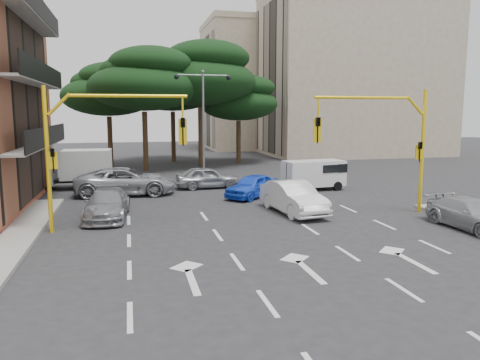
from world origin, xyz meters
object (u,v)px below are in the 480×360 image
(car_silver_wagon, at_px, (107,204))
(car_silver_cross_b, at_px, (207,177))
(car_blue_compact, at_px, (253,186))
(box_truck_a, at_px, (72,170))
(car_silver_cross_a, at_px, (126,181))
(signal_mast_left, at_px, (93,138))
(car_white_hatch, at_px, (293,197))
(street_lamp_center, at_px, (203,105))
(van_white, at_px, (314,175))
(signal_mast_right, at_px, (390,134))
(car_silver_parked, at_px, (472,214))

(car_silver_wagon, relative_size, car_silver_cross_b, 1.11)
(car_blue_compact, xyz_separation_m, box_truck_a, (-10.56, 5.56, 0.59))
(car_silver_cross_a, distance_m, car_silver_cross_b, 5.34)
(box_truck_a, bearing_deg, signal_mast_left, -167.58)
(signal_mast_left, bearing_deg, box_truck_a, 100.92)
(car_white_hatch, bearing_deg, car_silver_wagon, 166.90)
(signal_mast_left, relative_size, car_silver_cross_b, 1.45)
(car_white_hatch, bearing_deg, street_lamp_center, 93.65)
(van_white, bearing_deg, signal_mast_left, -66.05)
(signal_mast_left, distance_m, car_silver_cross_b, 12.00)
(signal_mast_right, height_order, car_white_hatch, signal_mast_right)
(signal_mast_left, xyz_separation_m, box_truck_a, (-2.20, 11.38, -2.62))
(signal_mast_right, xyz_separation_m, signal_mast_left, (-13.61, 0.00, 0.00))
(car_white_hatch, relative_size, car_silver_cross_a, 0.80)
(signal_mast_left, bearing_deg, car_silver_parked, -12.78)
(signal_mast_right, bearing_deg, car_silver_parked, -61.69)
(street_lamp_center, bearing_deg, car_white_hatch, -79.33)
(signal_mast_left, relative_size, car_silver_wagon, 1.30)
(signal_mast_right, distance_m, box_truck_a, 19.65)
(car_silver_cross_a, distance_m, car_silver_parked, 18.61)
(signal_mast_right, height_order, signal_mast_left, same)
(car_blue_compact, bearing_deg, car_silver_cross_a, -150.31)
(car_silver_parked, bearing_deg, car_silver_cross_a, 136.96)
(signal_mast_right, bearing_deg, car_silver_wagon, 170.64)
(signal_mast_left, bearing_deg, car_white_hatch, 7.67)
(car_silver_cross_a, height_order, car_silver_cross_b, car_silver_cross_a)
(signal_mast_right, distance_m, car_blue_compact, 8.46)
(car_blue_compact, distance_m, car_silver_parked, 11.75)
(van_white, relative_size, box_truck_a, 0.74)
(car_silver_wagon, relative_size, car_silver_cross_a, 0.78)
(signal_mast_left, height_order, car_silver_parked, signal_mast_left)
(car_silver_parked, xyz_separation_m, box_truck_a, (-17.70, 14.89, 0.62))
(car_white_hatch, distance_m, box_truck_a, 15.26)
(street_lamp_center, height_order, car_silver_cross_a, street_lamp_center)
(car_silver_cross_b, relative_size, van_white, 1.09)
(street_lamp_center, distance_m, car_silver_wagon, 14.29)
(car_white_hatch, bearing_deg, car_silver_cross_a, 131.44)
(car_blue_compact, relative_size, car_silver_parked, 0.90)
(signal_mast_right, relative_size, car_silver_parked, 1.36)
(car_silver_cross_a, bearing_deg, signal_mast_right, -121.28)
(car_white_hatch, xyz_separation_m, car_silver_parked, (6.29, -4.76, -0.14))
(signal_mast_left, bearing_deg, van_white, 30.19)
(car_silver_parked, bearing_deg, signal_mast_right, 114.93)
(car_white_hatch, relative_size, box_truck_a, 0.92)
(street_lamp_center, bearing_deg, signal_mast_right, -64.09)
(signal_mast_left, relative_size, car_blue_compact, 1.52)
(car_silver_cross_b, height_order, van_white, van_white)
(car_silver_wagon, bearing_deg, box_truck_a, 110.02)
(car_silver_cross_a, bearing_deg, car_silver_cross_b, -73.03)
(signal_mast_left, height_order, street_lamp_center, street_lamp_center)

